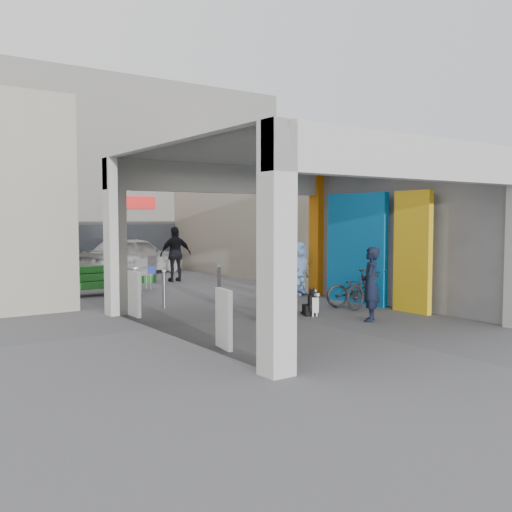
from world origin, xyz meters
TOP-DOWN VIEW (x-y plane):
  - ground at (0.00, 0.00)m, footprint 90.00×90.00m
  - arcade_canopy at (0.54, -0.82)m, footprint 6.40×6.45m
  - far_building at (-0.00, 13.99)m, footprint 18.00×4.08m
  - plaza_bldg_right at (4.50, 7.50)m, footprint 2.00×9.00m
  - bollard_left at (-1.70, 2.24)m, footprint 0.09×0.09m
  - bollard_center at (-0.09, 2.35)m, footprint 0.09×0.09m
  - bollard_right at (1.49, 2.43)m, footprint 0.09×0.09m
  - advert_board_near at (-2.75, -2.21)m, footprint 0.17×0.56m
  - advert_board_far at (-2.75, 1.56)m, footprint 0.10×0.55m
  - cafe_set at (-1.32, 5.54)m, footprint 1.54×1.25m
  - produce_stand at (-2.42, 5.41)m, footprint 1.25×0.68m
  - crate_stack at (0.21, 7.47)m, footprint 0.47×0.37m
  - border_collie at (0.50, -0.63)m, footprint 0.24×0.46m
  - man_with_dog at (1.10, -1.84)m, footprint 0.68×0.66m
  - man_back_turned at (-0.42, -0.61)m, footprint 1.09×0.93m
  - man_elderly at (2.47, 2.25)m, footprint 0.85×0.69m
  - man_crates at (1.13, 7.22)m, footprint 1.14×0.57m
  - bicycle_front at (2.30, -0.27)m, footprint 1.76×1.08m
  - bicycle_rear at (2.30, -0.64)m, footprint 1.65×0.60m
  - white_van at (0.94, 10.44)m, footprint 4.59×3.11m

SIDE VIEW (x-z plane):
  - ground at x=0.00m, z-range 0.00..0.00m
  - border_collie at x=0.50m, z-range -0.07..0.58m
  - crate_stack at x=0.21m, z-range 0.00..0.56m
  - produce_stand at x=-2.42m, z-range -0.09..0.74m
  - cafe_set at x=-1.32m, z-range -0.14..0.80m
  - bicycle_front at x=2.30m, z-range 0.00..0.87m
  - bollard_right at x=1.49m, z-range 0.00..0.91m
  - bollard_left at x=-1.70m, z-range 0.00..0.91m
  - bollard_center at x=-0.09m, z-range 0.00..0.92m
  - bicycle_rear at x=2.30m, z-range 0.00..0.97m
  - advert_board_near at x=-2.75m, z-range 0.01..1.01m
  - advert_board_far at x=-2.75m, z-range 0.01..1.01m
  - white_van at x=0.94m, z-range 0.00..1.45m
  - man_elderly at x=2.47m, z-range 0.00..1.50m
  - man_with_dog at x=1.10m, z-range 0.00..1.57m
  - man_crates at x=1.13m, z-range 0.00..1.88m
  - man_back_turned at x=-0.42m, z-range 0.00..1.97m
  - arcade_canopy at x=0.54m, z-range -0.90..5.50m
  - plaza_bldg_right at x=4.50m, z-range 0.00..5.00m
  - far_building at x=0.00m, z-range -0.01..7.99m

